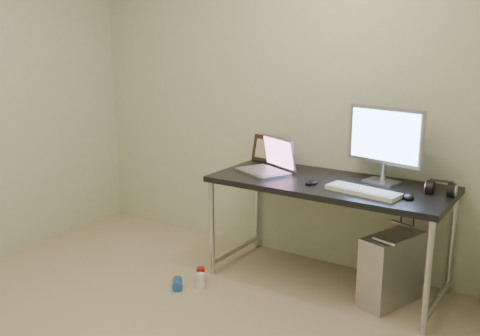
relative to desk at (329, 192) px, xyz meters
name	(u,v)px	position (x,y,z in m)	size (l,w,h in m)	color
wall_back	(273,98)	(-0.65, 0.35, 0.58)	(3.50, 0.02, 2.50)	beige
wall_right	(466,174)	(1.10, -1.40, 0.58)	(0.02, 3.50, 2.50)	beige
desk	(329,192)	(0.00, 0.00, 0.00)	(1.62, 0.71, 0.75)	black
tower_computer	(391,269)	(0.48, -0.04, -0.44)	(0.33, 0.49, 0.50)	#A9A9AD
cable_a	(401,229)	(0.43, 0.30, -0.27)	(0.01, 0.01, 0.70)	black
cable_b	(413,235)	(0.52, 0.28, -0.29)	(0.01, 0.01, 0.72)	black
can_red	(201,275)	(-0.75, -0.48, -0.62)	(0.06, 0.06, 0.11)	#AB1010
can_white	(201,281)	(-0.69, -0.56, -0.62)	(0.06, 0.06, 0.11)	white
can_blue	(177,284)	(-0.83, -0.65, -0.64)	(0.07, 0.07, 0.12)	blue
laptop	(269,164)	(-0.48, 0.01, 0.14)	(0.46, 0.43, 0.25)	#B0AFB7
monitor	(385,139)	(0.31, 0.16, 0.38)	(0.54, 0.21, 0.52)	#B0AFB7
keyboard	(363,191)	(0.30, -0.15, 0.09)	(0.47, 0.15, 0.03)	white
mouse_right	(408,196)	(0.57, -0.11, 0.10)	(0.07, 0.11, 0.04)	black
mouse_left	(312,181)	(-0.07, -0.12, 0.10)	(0.07, 0.11, 0.04)	black
headphones	(441,190)	(0.71, 0.09, 0.11)	(0.18, 0.11, 0.12)	black
picture_frame	(267,149)	(-0.67, 0.29, 0.18)	(0.26, 0.03, 0.21)	black
webcam	(289,154)	(-0.45, 0.26, 0.17)	(0.05, 0.04, 0.13)	silver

